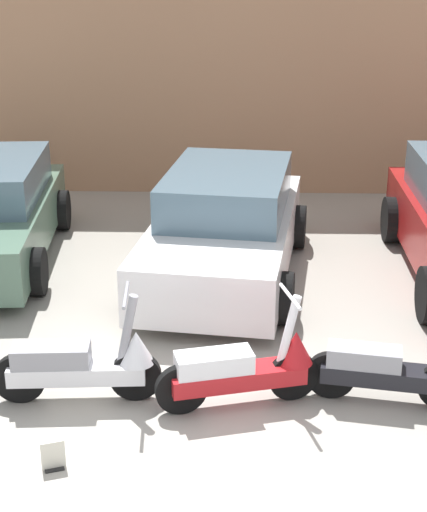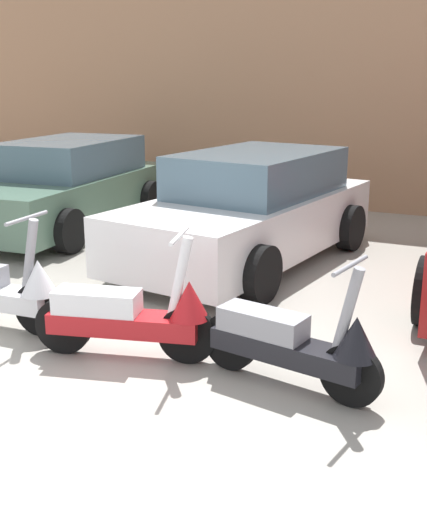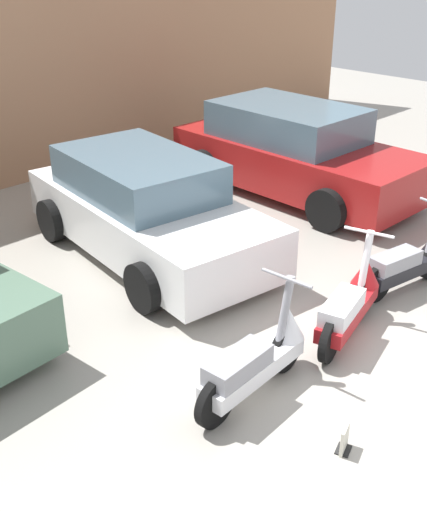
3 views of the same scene
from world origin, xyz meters
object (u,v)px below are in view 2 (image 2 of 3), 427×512
(scooter_front_right, at_px, (132,314))
(car_rear_center, at_px, (251,210))
(car_rear_left, at_px, (66,187))
(scooter_front_center, at_px, (295,342))

(scooter_front_right, relative_size, car_rear_center, 0.36)
(car_rear_left, bearing_deg, car_rear_center, 76.41)
(scooter_front_right, bearing_deg, car_rear_center, 79.45)
(scooter_front_center, relative_size, car_rear_left, 0.37)
(scooter_front_right, bearing_deg, car_rear_left, 118.81)
(car_rear_left, relative_size, car_rear_center, 0.96)
(scooter_front_right, xyz_separation_m, car_rear_left, (-3.56, 3.75, 0.26))
(scooter_front_center, xyz_separation_m, car_rear_center, (-1.64, 3.16, 0.29))
(scooter_front_center, height_order, car_rear_center, car_rear_center)
(car_rear_left, xyz_separation_m, car_rear_center, (3.32, -0.53, 0.01))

